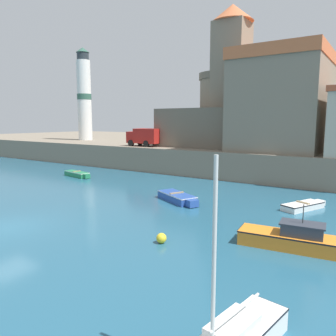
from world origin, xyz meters
name	(u,v)px	position (x,y,z in m)	size (l,w,h in m)	color
ground_plane	(8,228)	(0.00, 0.00, 0.00)	(200.00, 200.00, 0.00)	#235670
quay_seawall	(252,150)	(0.00, 40.38, 1.44)	(120.00, 40.00, 2.89)	gray
dinghy_blue_0	(178,197)	(4.76, 10.61, 0.32)	(4.25, 2.87, 0.66)	#284C9E
dinghy_green_1	(77,174)	(-10.24, 13.93, 0.30)	(4.16, 1.68, 0.62)	#237A4C
motorboat_orange_4	(299,240)	(14.51, 5.85, 0.49)	(6.00, 2.06, 2.21)	orange
dinghy_white_5	(304,206)	(13.17, 13.59, 0.25)	(2.42, 3.75, 0.52)	white
mooring_buoy	(161,238)	(8.61, 2.91, 0.26)	(0.51, 0.51, 0.51)	yellow
church	(282,99)	(7.15, 29.53, 8.54)	(13.16, 18.01, 16.41)	gray
fortress	(223,122)	(0.00, 29.30, 5.90)	(12.78, 12.78, 9.06)	#685E4F
lighthouse	(84,96)	(-24.00, 27.84, 10.09)	(2.29, 2.29, 14.78)	silver
truck_on_quay	(145,136)	(-7.61, 22.63, 4.10)	(4.36, 2.27, 2.20)	#AD1E19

